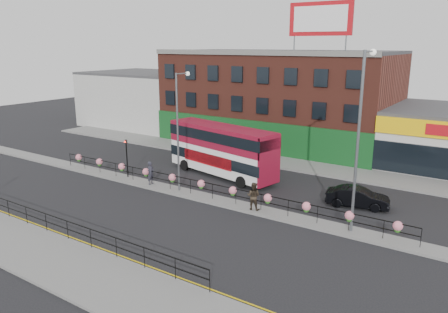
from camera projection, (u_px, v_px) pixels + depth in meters
The scene contains 18 objects.
ground at pixel (201, 198), 32.12m from camera, with size 120.00×120.00×0.00m, color black.
south_pavement at pixel (62, 263), 22.45m from camera, with size 60.00×4.00×0.15m, color slate.
north_pavement at pixel (276, 161), 41.76m from camera, with size 60.00×4.00×0.15m, color slate.
median at pixel (201, 197), 32.10m from camera, with size 60.00×1.60×0.15m, color slate.
yellow_line_inner at pixel (97, 247), 24.32m from camera, with size 60.00×0.10×0.01m, color gold.
yellow_line_outer at pixel (95, 248), 24.17m from camera, with size 60.00×0.10×0.01m, color gold.
brick_building at pixel (278, 98), 49.05m from camera, with size 25.00×12.21×10.30m.
warehouse_west at pixel (147, 99), 60.36m from camera, with size 15.50×12.00×7.30m.
billboard at pixel (320, 19), 39.53m from camera, with size 6.00×0.29×4.40m.
median_railing at pixel (201, 184), 31.86m from camera, with size 30.04×0.56×1.23m.
south_railing at pixel (67, 226), 24.84m from camera, with size 20.04×0.05×1.12m.
double_decker_bus at pixel (222, 146), 36.81m from camera, with size 11.03×4.69×4.34m.
car at pixel (358, 197), 30.18m from camera, with size 4.47×2.36×1.40m, color black.
pedestrian_a at pixel (151, 173), 34.55m from camera, with size 0.50×0.71×1.86m, color #272833.
pedestrian_b at pixel (253, 196), 29.24m from camera, with size 1.04×0.88×1.90m, color #33291D.
lamp_column_west at pixel (179, 122), 32.20m from camera, with size 0.32×1.56×8.86m.
lamp_column_east at pixel (360, 127), 24.76m from camera, with size 0.38×1.86×10.57m.
traffic_light_median at pixel (126, 150), 36.13m from camera, with size 0.15×0.28×3.65m.
Camera 1 is at (18.26, -24.28, 11.00)m, focal length 35.00 mm.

